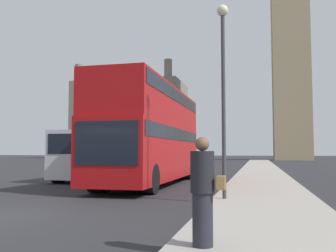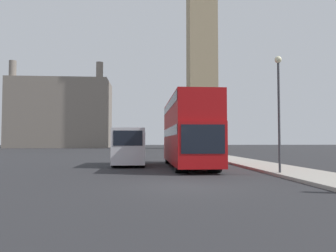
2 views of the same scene
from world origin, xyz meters
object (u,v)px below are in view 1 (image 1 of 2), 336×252
red_double_decker_bus (151,131)px  street_lamp (223,71)px  white_van (89,155)px  pedestrian (203,191)px  parked_sedan (167,160)px

red_double_decker_bus → street_lamp: street_lamp is taller
street_lamp → red_double_decker_bus: bearing=124.8°
red_double_decker_bus → white_van: 4.50m
pedestrian → street_lamp: size_ratio=0.27×
red_double_decker_bus → pedestrian: bearing=-70.3°
pedestrian → parked_sedan: pedestrian is taller
red_double_decker_bus → street_lamp: size_ratio=1.83×
white_van → street_lamp: (7.94, -7.32, 2.66)m
red_double_decker_bus → pedestrian: 12.31m
red_double_decker_bus → street_lamp: (3.92, -5.64, 1.53)m
red_double_decker_bus → parked_sedan: 23.82m
parked_sedan → white_van: bearing=-87.7°
red_double_decker_bus → parked_sedan: (-4.86, 23.24, -1.88)m
parked_sedan → red_double_decker_bus: bearing=-78.2°
parked_sedan → pedestrian: bearing=-75.5°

